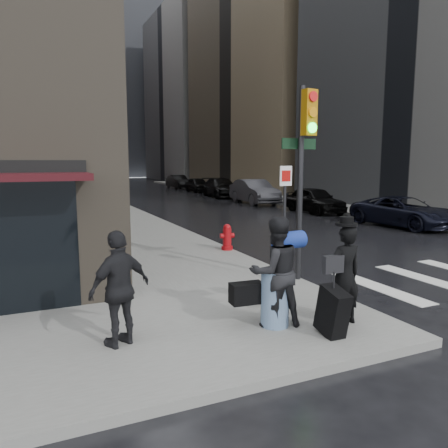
{
  "coord_description": "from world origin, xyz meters",
  "views": [
    {
      "loc": [
        -3.82,
        -6.54,
        2.91
      ],
      "look_at": [
        0.76,
        3.63,
        1.3
      ],
      "focal_mm": 35.0,
      "sensor_mm": 36.0,
      "label": 1
    }
  ],
  "objects_px": {
    "man_jeans": "(275,272)",
    "fire_hydrant": "(227,238)",
    "parked_car_2": "(254,192)",
    "parked_car_3": "(221,188)",
    "man_greycoat": "(120,289)",
    "parked_car_5": "(178,182)",
    "parked_car_1": "(314,200)",
    "parked_car_4": "(198,185)",
    "traffic_light": "(302,157)",
    "parked_car_0": "(404,212)",
    "man_overcoat": "(342,280)"
  },
  "relations": [
    {
      "from": "man_overcoat",
      "to": "fire_hydrant",
      "type": "height_order",
      "value": "man_overcoat"
    },
    {
      "from": "parked_car_1",
      "to": "parked_car_3",
      "type": "xyz_separation_m",
      "value": [
        -0.39,
        12.21,
        0.03
      ]
    },
    {
      "from": "man_greycoat",
      "to": "parked_car_0",
      "type": "bearing_deg",
      "value": -174.55
    },
    {
      "from": "parked_car_0",
      "to": "parked_car_3",
      "type": "relative_size",
      "value": 0.92
    },
    {
      "from": "parked_car_1",
      "to": "parked_car_4",
      "type": "distance_m",
      "value": 18.32
    },
    {
      "from": "man_jeans",
      "to": "fire_hydrant",
      "type": "xyz_separation_m",
      "value": [
        1.94,
        6.13,
        -0.57
      ]
    },
    {
      "from": "parked_car_0",
      "to": "parked_car_3",
      "type": "height_order",
      "value": "parked_car_3"
    },
    {
      "from": "man_jeans",
      "to": "man_greycoat",
      "type": "distance_m",
      "value": 2.52
    },
    {
      "from": "traffic_light",
      "to": "parked_car_5",
      "type": "height_order",
      "value": "traffic_light"
    },
    {
      "from": "fire_hydrant",
      "to": "parked_car_4",
      "type": "bearing_deg",
      "value": 71.06
    },
    {
      "from": "man_jeans",
      "to": "parked_car_1",
      "type": "height_order",
      "value": "man_jeans"
    },
    {
      "from": "parked_car_4",
      "to": "parked_car_2",
      "type": "bearing_deg",
      "value": -89.86
    },
    {
      "from": "fire_hydrant",
      "to": "parked_car_3",
      "type": "distance_m",
      "value": 22.2
    },
    {
      "from": "man_overcoat",
      "to": "parked_car_5",
      "type": "bearing_deg",
      "value": -102.36
    },
    {
      "from": "parked_car_2",
      "to": "parked_car_5",
      "type": "height_order",
      "value": "parked_car_2"
    },
    {
      "from": "traffic_light",
      "to": "parked_car_0",
      "type": "xyz_separation_m",
      "value": [
        9.54,
        5.97,
        -2.33
      ]
    },
    {
      "from": "man_greycoat",
      "to": "traffic_light",
      "type": "xyz_separation_m",
      "value": [
        4.52,
        1.95,
        1.97
      ]
    },
    {
      "from": "man_greycoat",
      "to": "parked_car_4",
      "type": "bearing_deg",
      "value": -136.64
    },
    {
      "from": "man_overcoat",
      "to": "traffic_light",
      "type": "bearing_deg",
      "value": -108.06
    },
    {
      "from": "man_jeans",
      "to": "parked_car_2",
      "type": "bearing_deg",
      "value": -112.67
    },
    {
      "from": "parked_car_0",
      "to": "man_overcoat",
      "type": "bearing_deg",
      "value": -146.14
    },
    {
      "from": "parked_car_4",
      "to": "parked_car_5",
      "type": "xyz_separation_m",
      "value": [
        0.08,
        6.11,
        0.03
      ]
    },
    {
      "from": "man_greycoat",
      "to": "parked_car_3",
      "type": "height_order",
      "value": "man_greycoat"
    },
    {
      "from": "parked_car_0",
      "to": "parked_car_5",
      "type": "distance_m",
      "value": 30.53
    },
    {
      "from": "parked_car_5",
      "to": "parked_car_2",
      "type": "bearing_deg",
      "value": -92.76
    },
    {
      "from": "man_greycoat",
      "to": "parked_car_5",
      "type": "height_order",
      "value": "man_greycoat"
    },
    {
      "from": "parked_car_2",
      "to": "parked_car_4",
      "type": "xyz_separation_m",
      "value": [
        0.48,
        12.21,
        -0.14
      ]
    },
    {
      "from": "traffic_light",
      "to": "parked_car_4",
      "type": "xyz_separation_m",
      "value": [
        9.01,
        30.39,
        -2.32
      ]
    },
    {
      "from": "parked_car_1",
      "to": "parked_car_2",
      "type": "distance_m",
      "value": 6.14
    },
    {
      "from": "fire_hydrant",
      "to": "parked_car_4",
      "type": "height_order",
      "value": "parked_car_4"
    },
    {
      "from": "man_jeans",
      "to": "parked_car_2",
      "type": "distance_m",
      "value": 22.97
    },
    {
      "from": "man_jeans",
      "to": "parked_car_2",
      "type": "height_order",
      "value": "man_jeans"
    },
    {
      "from": "fire_hydrant",
      "to": "parked_car_0",
      "type": "xyz_separation_m",
      "value": [
        9.62,
        2.06,
        0.16
      ]
    },
    {
      "from": "parked_car_3",
      "to": "parked_car_4",
      "type": "xyz_separation_m",
      "value": [
        0.27,
        6.11,
        -0.07
      ]
    },
    {
      "from": "parked_car_4",
      "to": "man_jeans",
      "type": "bearing_deg",
      "value": -106.27
    },
    {
      "from": "man_overcoat",
      "to": "parked_car_1",
      "type": "xyz_separation_m",
      "value": [
        10.12,
        14.77,
        -0.2
      ]
    },
    {
      "from": "traffic_light",
      "to": "fire_hydrant",
      "type": "xyz_separation_m",
      "value": [
        -0.07,
        3.91,
        -2.49
      ]
    },
    {
      "from": "traffic_light",
      "to": "parked_car_1",
      "type": "distance_m",
      "value": 15.31
    },
    {
      "from": "parked_car_4",
      "to": "parked_car_0",
      "type": "bearing_deg",
      "value": -86.34
    },
    {
      "from": "fire_hydrant",
      "to": "parked_car_3",
      "type": "xyz_separation_m",
      "value": [
        8.82,
        20.38,
        0.25
      ]
    },
    {
      "from": "traffic_light",
      "to": "parked_car_4",
      "type": "relative_size",
      "value": 1.09
    },
    {
      "from": "parked_car_2",
      "to": "parked_car_5",
      "type": "relative_size",
      "value": 1.16
    },
    {
      "from": "parked_car_0",
      "to": "parked_car_4",
      "type": "distance_m",
      "value": 24.43
    },
    {
      "from": "traffic_light",
      "to": "parked_car_3",
      "type": "distance_m",
      "value": 25.91
    },
    {
      "from": "man_greycoat",
      "to": "parked_car_0",
      "type": "distance_m",
      "value": 16.15
    },
    {
      "from": "parked_car_5",
      "to": "man_overcoat",
      "type": "bearing_deg",
      "value": -105.42
    },
    {
      "from": "man_overcoat",
      "to": "parked_car_1",
      "type": "height_order",
      "value": "man_overcoat"
    },
    {
      "from": "man_jeans",
      "to": "traffic_light",
      "type": "relative_size",
      "value": 0.42
    },
    {
      "from": "parked_car_2",
      "to": "parked_car_3",
      "type": "relative_size",
      "value": 0.96
    },
    {
      "from": "parked_car_1",
      "to": "parked_car_2",
      "type": "height_order",
      "value": "parked_car_2"
    }
  ]
}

